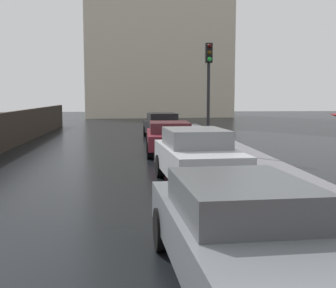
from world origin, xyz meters
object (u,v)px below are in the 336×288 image
Objects in this scene: car_silver_mid_road at (197,156)px; car_black_behind_camera at (162,125)px; car_grey_far_lane at (241,232)px; traffic_light at (209,77)px; car_maroon_far_ahead at (169,137)px.

car_silver_mid_road reaches higher than car_black_behind_camera.
traffic_light is (1.68, 12.08, 2.36)m from car_grey_far_lane.
car_maroon_far_ahead is 1.08× the size of car_black_behind_camera.
car_maroon_far_ahead is at bearing -95.36° from car_black_behind_camera.
car_black_behind_camera is at bearing 86.23° from car_silver_mid_road.
car_grey_far_lane reaches higher than car_maroon_far_ahead.
traffic_light reaches higher than car_black_behind_camera.
traffic_light reaches higher than car_grey_far_lane.
car_silver_mid_road is 0.95× the size of car_grey_far_lane.
traffic_light is at bearing 73.36° from car_silver_mid_road.
car_black_behind_camera is at bearing 90.21° from car_maroon_far_ahead.
car_grey_far_lane is 12.42m from traffic_light.
car_grey_far_lane is (-0.37, -6.21, -0.06)m from car_silver_mid_road.
traffic_light reaches higher than car_silver_mid_road.
traffic_light is at bearing -21.16° from car_maroon_far_ahead.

